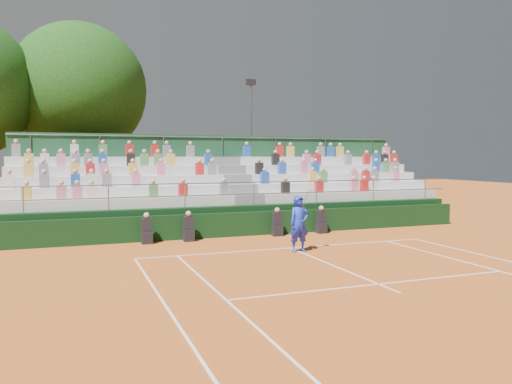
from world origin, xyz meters
name	(u,v)px	position (x,y,z in m)	size (l,w,h in m)	color
ground	(290,248)	(0.00, 0.00, 0.00)	(90.00, 90.00, 0.00)	#C05A20
courtside_wall	(259,223)	(0.00, 3.20, 0.50)	(20.00, 0.15, 1.00)	black
line_officials	(237,227)	(-1.10, 2.75, 0.48)	(7.83, 0.40, 1.19)	black
grandstand	(234,203)	(-0.01, 6.44, 1.08)	(20.00, 5.20, 4.40)	black
tennis_player	(299,224)	(-0.01, -0.76, 0.98)	(0.89, 0.47, 2.22)	#1B2ECB
tree_east	(79,90)	(-6.78, 12.84, 6.90)	(7.23, 7.23, 10.53)	#3B2715
floodlight_mast	(251,134)	(3.33, 13.25, 4.73)	(0.60, 0.25, 8.11)	gray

